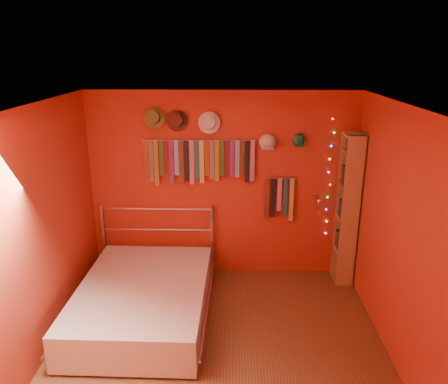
# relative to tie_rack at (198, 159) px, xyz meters

# --- Properties ---
(ground) EXTENTS (3.50, 3.50, 0.00)m
(ground) POSITION_rel_tie_rack_xyz_m (0.31, -1.68, -1.63)
(ground) COLOR brown
(ground) RESTS_ON ground
(back_wall) EXTENTS (3.50, 0.02, 2.50)m
(back_wall) POSITION_rel_tie_rack_xyz_m (0.31, 0.07, -0.38)
(back_wall) COLOR #AE311C
(back_wall) RESTS_ON ground
(right_wall) EXTENTS (0.02, 3.50, 2.50)m
(right_wall) POSITION_rel_tie_rack_xyz_m (2.06, -1.68, -0.38)
(right_wall) COLOR #AE311C
(right_wall) RESTS_ON ground
(left_wall) EXTENTS (0.02, 3.50, 2.50)m
(left_wall) POSITION_rel_tie_rack_xyz_m (-1.44, -1.68, -0.38)
(left_wall) COLOR #AE311C
(left_wall) RESTS_ON ground
(ceiling) EXTENTS (3.50, 3.50, 0.02)m
(ceiling) POSITION_rel_tie_rack_xyz_m (0.31, -1.68, 0.87)
(ceiling) COLOR white
(ceiling) RESTS_ON back_wall
(tie_rack) EXTENTS (1.45, 0.03, 0.60)m
(tie_rack) POSITION_rel_tie_rack_xyz_m (0.00, 0.00, 0.00)
(tie_rack) COLOR #B7B7BC
(tie_rack) RESTS_ON back_wall
(small_tie_rack) EXTENTS (0.40, 0.03, 0.59)m
(small_tie_rack) POSITION_rel_tie_rack_xyz_m (1.06, 0.00, -0.50)
(small_tie_rack) COLOR #B7B7BC
(small_tie_rack) RESTS_ON back_wall
(fedora_olive) EXTENTS (0.28, 0.15, 0.27)m
(fedora_olive) POSITION_rel_tie_rack_xyz_m (-0.54, -0.03, 0.54)
(fedora_olive) COLOR olive
(fedora_olive) RESTS_ON back_wall
(fedora_brown) EXTENTS (0.26, 0.14, 0.26)m
(fedora_brown) POSITION_rel_tie_rack_xyz_m (-0.26, -0.03, 0.50)
(fedora_brown) COLOR #4F271C
(fedora_brown) RESTS_ON back_wall
(fedora_white) EXTENTS (0.28, 0.15, 0.27)m
(fedora_white) POSITION_rel_tie_rack_xyz_m (0.15, -0.03, 0.48)
(fedora_white) COLOR white
(fedora_white) RESTS_ON back_wall
(cap_white) EXTENTS (0.20, 0.25, 0.20)m
(cap_white) POSITION_rel_tie_rack_xyz_m (0.88, 0.01, 0.22)
(cap_white) COLOR silver
(cap_white) RESTS_ON back_wall
(cap_green) EXTENTS (0.17, 0.21, 0.17)m
(cap_green) POSITION_rel_tie_rack_xyz_m (1.28, 0.01, 0.26)
(cap_green) COLOR #1C7F5B
(cap_green) RESTS_ON back_wall
(fairy_lights) EXTENTS (0.06, 0.02, 1.57)m
(fairy_lights) POSITION_rel_tie_rack_xyz_m (1.70, 0.03, -0.25)
(fairy_lights) COLOR #FF3333
(fairy_lights) RESTS_ON back_wall
(reading_lamp) EXTENTS (0.07, 0.32, 0.09)m
(reading_lamp) POSITION_rel_tie_rack_xyz_m (1.54, -0.18, -0.48)
(reading_lamp) COLOR #B7B7BC
(reading_lamp) RESTS_ON back_wall
(bookshelf) EXTENTS (0.25, 0.34, 2.00)m
(bookshelf) POSITION_rel_tie_rack_xyz_m (1.97, -0.15, -0.61)
(bookshelf) COLOR #9B7A46
(bookshelf) RESTS_ON ground
(bed) EXTENTS (1.55, 2.10, 1.01)m
(bed) POSITION_rel_tie_rack_xyz_m (-0.57, -1.09, -1.39)
(bed) COLOR #B7B7BC
(bed) RESTS_ON ground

